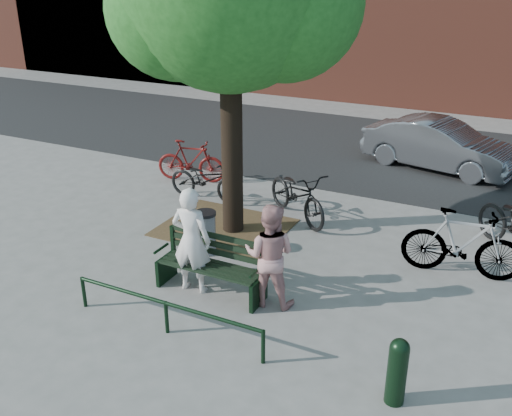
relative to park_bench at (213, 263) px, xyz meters
The scene contains 14 objects.
ground 0.49m from the park_bench, 90.00° to the right, with size 90.00×90.00×0.00m, color gray.
dirt_pit 2.39m from the park_bench, 115.24° to the left, with size 2.40×2.00×0.02m, color brown.
road 8.43m from the park_bench, 90.00° to the left, with size 40.00×7.00×0.01m, color black.
park_bench is the anchor object (origin of this frame).
guard_railing 1.28m from the park_bench, 90.00° to the right, with size 3.06×0.06×0.51m.
person_left 0.50m from the park_bench, 158.91° to the right, with size 0.63×0.41×1.73m, color silver.
person_right 1.01m from the park_bench, ahead, with size 0.79×0.61×1.62m, color tan.
bollard 3.43m from the park_bench, 20.95° to the right, with size 0.24×0.24×0.88m.
litter_bin 1.31m from the park_bench, 126.03° to the left, with size 0.39×0.39×0.79m.
bicycle_a 3.85m from the park_bench, 122.75° to the left, with size 0.62×1.78×0.94m, color black.
bicycle_b 5.09m from the park_bench, 126.37° to the left, with size 0.47×1.67×1.00m, color #5D0F0D.
bicycle_c 3.19m from the park_bench, 88.26° to the left, with size 0.70×2.00×1.05m, color black.
bicycle_d 4.09m from the park_bench, 33.46° to the left, with size 0.55×1.93×1.16m, color gray.
parked_car 7.94m from the park_bench, 74.79° to the left, with size 1.32×3.78×1.25m, color slate.
Camera 1 is at (4.12, -6.65, 4.76)m, focal length 40.00 mm.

